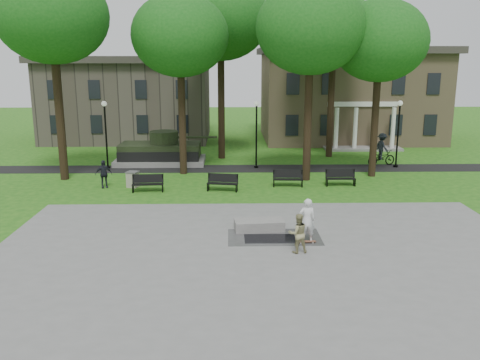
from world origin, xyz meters
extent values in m
plane|color=#1E5915|center=(0.00, 0.00, 0.00)|extent=(120.00, 120.00, 0.00)
cube|color=gray|center=(0.00, -5.00, 0.01)|extent=(22.00, 16.00, 0.02)
cube|color=black|center=(0.00, 12.00, 0.01)|extent=(44.00, 2.60, 0.01)
cube|color=#9E8460|center=(10.00, 26.00, 4.00)|extent=(16.00, 11.00, 8.00)
cube|color=#38332D|center=(10.00, 26.00, 8.30)|extent=(17.00, 12.00, 0.60)
cube|color=silver|center=(10.00, 20.50, 3.80)|extent=(6.00, 0.30, 0.40)
cube|color=#4C443D|center=(-11.00, 26.50, 3.60)|extent=(15.00, 10.00, 7.20)
cylinder|color=black|center=(-12.00, 9.00, 4.48)|extent=(0.52, 0.52, 8.96)
ellipsoid|color=#135214|center=(-12.00, 9.00, 10.08)|extent=(6.80, 6.80, 5.78)
cylinder|color=black|center=(-4.50, 10.50, 4.00)|extent=(0.48, 0.48, 8.00)
ellipsoid|color=#135214|center=(-4.50, 10.50, 9.00)|extent=(6.20, 6.20, 5.27)
cylinder|color=black|center=(3.50, 8.50, 4.16)|extent=(0.50, 0.50, 8.32)
ellipsoid|color=#135214|center=(3.50, 8.50, 9.36)|extent=(6.60, 6.60, 5.61)
cylinder|color=black|center=(8.00, 9.50, 3.84)|extent=(0.46, 0.46, 7.68)
ellipsoid|color=#135214|center=(8.00, 9.50, 8.64)|extent=(6.00, 6.00, 5.10)
cylinder|color=black|center=(-2.00, 16.00, 4.64)|extent=(0.54, 0.54, 9.28)
ellipsoid|color=#135214|center=(-2.00, 16.00, 10.44)|extent=(7.20, 7.20, 6.12)
cylinder|color=black|center=(6.50, 16.50, 4.32)|extent=(0.50, 0.50, 8.64)
ellipsoid|color=#135214|center=(6.50, 16.50, 9.72)|extent=(6.40, 6.40, 5.44)
cylinder|color=black|center=(-10.00, 12.30, 2.20)|extent=(0.12, 0.12, 4.40)
sphere|color=silver|center=(-10.00, 12.30, 4.55)|extent=(0.36, 0.36, 0.36)
cylinder|color=black|center=(-10.00, 12.30, 0.08)|extent=(0.32, 0.32, 0.16)
cylinder|color=black|center=(0.50, 12.30, 2.20)|extent=(0.12, 0.12, 4.40)
sphere|color=silver|center=(0.50, 12.30, 4.55)|extent=(0.36, 0.36, 0.36)
cylinder|color=black|center=(0.50, 12.30, 0.08)|extent=(0.32, 0.32, 0.16)
cylinder|color=black|center=(10.50, 12.30, 2.20)|extent=(0.12, 0.12, 4.40)
sphere|color=silver|center=(10.50, 12.30, 4.55)|extent=(0.36, 0.36, 0.36)
cylinder|color=black|center=(10.50, 12.30, 0.08)|extent=(0.32, 0.32, 0.16)
cube|color=gray|center=(-6.50, 14.00, 0.20)|extent=(6.50, 3.40, 0.40)
cube|color=#28321A|center=(-6.50, 14.00, 0.95)|extent=(5.80, 2.80, 1.10)
cube|color=black|center=(-6.50, 12.65, 0.75)|extent=(5.80, 0.35, 0.70)
cube|color=black|center=(-6.50, 15.35, 0.75)|extent=(5.80, 0.35, 0.70)
cylinder|color=#28321A|center=(-6.20, 14.00, 1.95)|extent=(2.10, 2.10, 0.90)
cylinder|color=#28321A|center=(-3.90, 14.00, 1.95)|extent=(3.20, 0.18, 0.18)
cube|color=black|center=(0.33, -2.49, 0.02)|extent=(2.20, 1.20, 0.00)
cube|color=gray|center=(-0.07, -1.29, 0.24)|extent=(2.29, 1.21, 0.45)
cube|color=brown|center=(1.81, -3.02, 0.06)|extent=(0.79, 0.23, 0.07)
imported|color=silver|center=(1.83, -2.88, 0.96)|extent=(0.71, 0.48, 1.89)
imported|color=#969161|center=(1.29, -4.09, 0.82)|extent=(0.88, 0.74, 1.60)
imported|color=black|center=(-8.92, 6.70, 0.84)|extent=(1.07, 0.73, 1.68)
imported|color=black|center=(9.61, 12.91, 0.57)|extent=(2.31, 1.38, 1.15)
imported|color=#21252C|center=(9.61, 12.91, 1.41)|extent=(1.05, 1.39, 1.91)
cube|color=black|center=(-6.14, 5.66, 0.45)|extent=(1.82, 0.56, 0.05)
cube|color=black|center=(-6.14, 5.88, 0.75)|extent=(1.81, 0.26, 0.50)
cube|color=black|center=(-6.99, 5.66, 0.23)|extent=(0.09, 0.45, 0.45)
cube|color=black|center=(-5.29, 5.66, 0.23)|extent=(0.09, 0.45, 0.45)
cube|color=black|center=(-1.81, 5.74, 0.45)|extent=(1.85, 0.77, 0.05)
cube|color=black|center=(-1.81, 5.96, 0.75)|extent=(1.80, 0.48, 0.50)
cube|color=black|center=(-2.66, 5.74, 0.23)|extent=(0.14, 0.45, 0.45)
cube|color=black|center=(-0.96, 5.74, 0.23)|extent=(0.14, 0.45, 0.45)
cube|color=black|center=(2.13, 6.73, 0.45)|extent=(1.82, 0.56, 0.05)
cube|color=black|center=(2.13, 6.95, 0.75)|extent=(1.81, 0.26, 0.50)
cube|color=black|center=(1.28, 6.73, 0.23)|extent=(0.09, 0.45, 0.45)
cube|color=black|center=(2.98, 6.73, 0.23)|extent=(0.09, 0.45, 0.45)
cube|color=black|center=(5.36, 6.86, 0.45)|extent=(1.80, 0.46, 0.05)
cube|color=black|center=(5.36, 7.08, 0.75)|extent=(1.80, 0.16, 0.50)
cube|color=black|center=(4.51, 6.86, 0.23)|extent=(0.06, 0.45, 0.45)
cube|color=black|center=(6.21, 6.86, 0.23)|extent=(0.06, 0.45, 0.45)
cube|color=gray|center=(-7.23, 6.83, 0.45)|extent=(0.75, 0.75, 0.90)
cube|color=#4C4C4C|center=(-7.23, 6.83, 0.93)|extent=(0.83, 0.83, 0.06)
camera|label=1|loc=(-1.39, -23.01, 7.48)|focal=38.00mm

